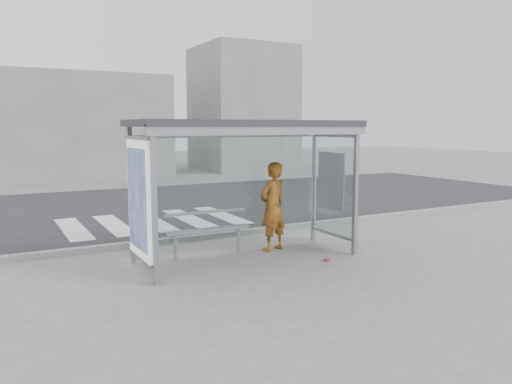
% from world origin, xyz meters
% --- Properties ---
extents(ground, '(80.00, 80.00, 0.00)m').
position_xyz_m(ground, '(0.00, 0.00, 0.00)').
color(ground, slate).
rests_on(ground, ground).
extents(road, '(30.00, 10.00, 0.01)m').
position_xyz_m(road, '(0.00, 7.00, 0.00)').
color(road, '#27272A').
rests_on(road, ground).
extents(curb, '(30.00, 0.18, 0.12)m').
position_xyz_m(curb, '(0.00, 1.95, 0.06)').
color(curb, gray).
rests_on(curb, ground).
extents(crosswalk, '(4.55, 3.00, 0.00)m').
position_xyz_m(crosswalk, '(-0.50, 4.50, 0.00)').
color(crosswalk, silver).
rests_on(crosswalk, ground).
extents(bus_shelter, '(4.25, 1.65, 2.62)m').
position_xyz_m(bus_shelter, '(-0.37, 0.06, 1.98)').
color(bus_shelter, gray).
rests_on(bus_shelter, ground).
extents(building_center, '(8.00, 5.00, 5.00)m').
position_xyz_m(building_center, '(0.00, 18.00, 2.50)').
color(building_center, slate).
rests_on(building_center, ground).
extents(building_right, '(5.00, 5.00, 7.00)m').
position_xyz_m(building_right, '(9.00, 18.00, 3.50)').
color(building_right, slate).
rests_on(building_right, ground).
extents(person, '(0.76, 0.61, 1.80)m').
position_xyz_m(person, '(0.77, 0.37, 0.90)').
color(person, '#E55715').
rests_on(person, ground).
extents(bench, '(1.70, 0.21, 0.88)m').
position_xyz_m(bench, '(-0.57, 0.58, 0.52)').
color(bench, gray).
rests_on(bench, ground).
extents(soda_can, '(0.14, 0.11, 0.07)m').
position_xyz_m(soda_can, '(1.25, -0.85, 0.03)').
color(soda_can, '#C63A58').
rests_on(soda_can, ground).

